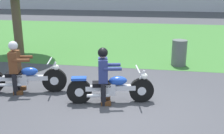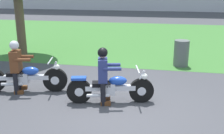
{
  "view_description": "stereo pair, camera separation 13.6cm",
  "coord_description": "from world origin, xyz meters",
  "px_view_note": "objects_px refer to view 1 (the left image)",
  "views": [
    {
      "loc": [
        0.79,
        -5.59,
        2.76
      ],
      "look_at": [
        -0.33,
        0.76,
        0.85
      ],
      "focal_mm": 44.07,
      "sensor_mm": 36.0,
      "label": 1
    },
    {
      "loc": [
        0.93,
        -5.56,
        2.76
      ],
      "look_at": [
        -0.33,
        0.76,
        0.85
      ],
      "focal_mm": 44.07,
      "sensor_mm": 36.0,
      "label": 2
    }
  ],
  "objects_px": {
    "motorcycle_follow": "(24,78)",
    "rider_follow": "(16,63)",
    "trash_can": "(179,53)",
    "motorcycle_lead": "(111,88)",
    "rider_lead": "(104,71)"
  },
  "relations": [
    {
      "from": "rider_follow",
      "to": "trash_can",
      "type": "height_order",
      "value": "rider_follow"
    },
    {
      "from": "trash_can",
      "to": "motorcycle_follow",
      "type": "bearing_deg",
      "value": -141.27
    },
    {
      "from": "motorcycle_lead",
      "to": "motorcycle_follow",
      "type": "distance_m",
      "value": 2.43
    },
    {
      "from": "motorcycle_lead",
      "to": "rider_follow",
      "type": "height_order",
      "value": "rider_follow"
    },
    {
      "from": "rider_lead",
      "to": "rider_follow",
      "type": "relative_size",
      "value": 0.98
    },
    {
      "from": "rider_lead",
      "to": "trash_can",
      "type": "relative_size",
      "value": 1.49
    },
    {
      "from": "motorcycle_lead",
      "to": "rider_lead",
      "type": "relative_size",
      "value": 1.51
    },
    {
      "from": "rider_lead",
      "to": "rider_follow",
      "type": "height_order",
      "value": "rider_follow"
    },
    {
      "from": "motorcycle_lead",
      "to": "trash_can",
      "type": "height_order",
      "value": "trash_can"
    },
    {
      "from": "motorcycle_lead",
      "to": "motorcycle_follow",
      "type": "height_order",
      "value": "motorcycle_follow"
    },
    {
      "from": "trash_can",
      "to": "motorcycle_lead",
      "type": "bearing_deg",
      "value": -116.41
    },
    {
      "from": "motorcycle_lead",
      "to": "rider_follow",
      "type": "distance_m",
      "value": 2.63
    },
    {
      "from": "motorcycle_follow",
      "to": "rider_follow",
      "type": "bearing_deg",
      "value": 179.19
    },
    {
      "from": "rider_lead",
      "to": "motorcycle_follow",
      "type": "xyz_separation_m",
      "value": [
        -2.25,
        0.3,
        -0.41
      ]
    },
    {
      "from": "rider_lead",
      "to": "motorcycle_lead",
      "type": "bearing_deg",
      "value": -0.88
    }
  ]
}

